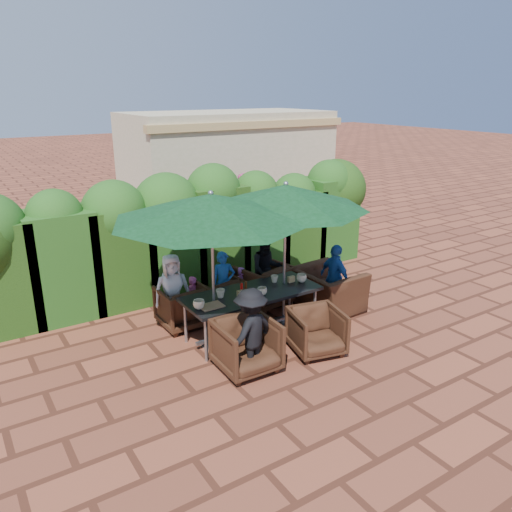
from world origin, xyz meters
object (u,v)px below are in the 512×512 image
chair_near_left (247,343)px  chair_near_right (317,329)px  chair_far_right (264,283)px  chair_end_right (328,283)px  chair_far_left (182,304)px  dining_table (252,297)px  umbrella_left (211,207)px  chair_far_mid (218,294)px  umbrella_right (286,197)px

chair_near_left → chair_near_right: bearing=-5.7°
chair_far_right → chair_end_right: size_ratio=0.76×
chair_far_left → chair_near_right: 2.34m
chair_far_right → chair_end_right: 1.18m
dining_table → chair_near_right: chair_near_right is taller
umbrella_left → chair_near_right: umbrella_left is taller
chair_far_left → chair_end_right: (2.50, -0.81, 0.11)m
chair_far_left → chair_far_mid: chair_far_left is taller
dining_table → chair_end_right: 1.71m
umbrella_right → chair_end_right: (1.03, 0.06, -1.71)m
chair_far_left → chair_end_right: bearing=161.7°
dining_table → umbrella_left: (-0.67, 0.04, 1.54)m
chair_near_right → dining_table: bearing=130.2°
umbrella_left → chair_far_left: 2.03m
dining_table → umbrella_right: 1.68m
umbrella_right → chair_far_right: size_ratio=3.05×
umbrella_left → chair_end_right: size_ratio=2.56×
chair_far_right → chair_near_right: (-0.31, -1.92, -0.05)m
umbrella_right → chair_far_mid: (-0.75, 0.97, -1.84)m
umbrella_right → chair_near_right: 2.13m
umbrella_right → chair_end_right: umbrella_right is taller
chair_near_right → chair_far_mid: bearing=119.6°
umbrella_left → chair_far_right: bearing=29.9°
chair_far_left → chair_end_right: size_ratio=0.68×
chair_far_right → chair_near_right: size_ratio=1.14×
chair_far_left → chair_far_right: (1.63, -0.02, 0.04)m
chair_far_right → chair_near_right: 1.94m
umbrella_left → dining_table: bearing=-3.1°
chair_far_right → chair_end_right: chair_end_right is taller
dining_table → chair_end_right: size_ratio=1.94×
chair_near_left → chair_far_right: bearing=51.9°
dining_table → umbrella_right: umbrella_right is taller
dining_table → chair_far_left: 1.25m
umbrella_left → chair_end_right: bearing=1.7°
dining_table → chair_near_left: (-0.64, -0.87, -0.26)m
chair_near_right → umbrella_right: bearing=95.2°
chair_near_left → dining_table: bearing=55.3°
umbrella_left → umbrella_right: 1.34m
chair_end_right → chair_far_mid: bearing=60.8°
chair_far_left → chair_near_right: (1.32, -1.93, -0.01)m
umbrella_right → chair_far_right: 1.98m
umbrella_right → chair_far_mid: 2.21m
dining_table → chair_far_right: bearing=47.2°
dining_table → chair_far_right: 1.24m
chair_end_right → dining_table: bearing=91.5°
chair_near_right → chair_far_left: bearing=137.6°
umbrella_right → umbrella_left: bearing=-179.4°
chair_far_mid → chair_end_right: bearing=144.3°
umbrella_right → chair_end_right: 2.00m
chair_near_left → chair_end_right: bearing=24.3°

